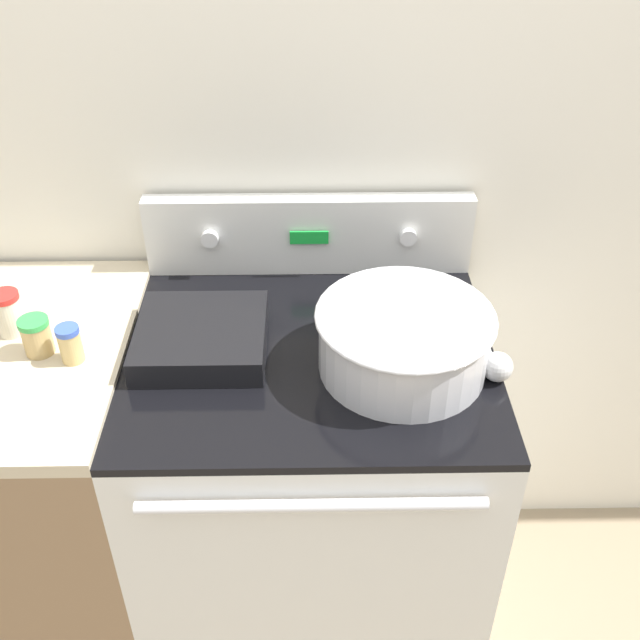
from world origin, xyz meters
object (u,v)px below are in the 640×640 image
object	(u,v)px
spice_jar_green_cap	(37,336)
spice_jar_red_cap	(9,313)
spice_jar_blue_cap	(71,344)
mixing_bowl	(404,337)
ladle	(495,361)
casserole_dish	(202,336)

from	to	relation	value
spice_jar_green_cap	spice_jar_red_cap	bearing A→B (deg)	137.98
spice_jar_blue_cap	mixing_bowl	bearing A→B (deg)	-1.65
ladle	spice_jar_red_cap	distance (m)	1.01
mixing_bowl	spice_jar_green_cap	xyz separation A→B (m)	(-0.74, 0.05, -0.02)
casserole_dish	ladle	xyz separation A→B (m)	(0.60, -0.08, -0.01)
mixing_bowl	casserole_dish	distance (m)	0.42
ladle	spice_jar_green_cap	xyz separation A→B (m)	(-0.93, 0.06, 0.03)
casserole_dish	spice_jar_red_cap	size ratio (longest dim) A/B	2.74
ladle	spice_jar_green_cap	size ratio (longest dim) A/B	3.52
ladle	spice_jar_blue_cap	xyz separation A→B (m)	(-0.85, 0.04, 0.03)
spice_jar_green_cap	spice_jar_red_cap	size ratio (longest dim) A/B	0.84
mixing_bowl	casserole_dish	world-z (taller)	mixing_bowl
casserole_dish	ladle	distance (m)	0.60
spice_jar_green_cap	casserole_dish	bearing A→B (deg)	3.69
mixing_bowl	spice_jar_green_cap	world-z (taller)	mixing_bowl
mixing_bowl	casserole_dish	bearing A→B (deg)	170.64
mixing_bowl	casserole_dish	size ratio (longest dim) A/B	1.33
casserole_dish	spice_jar_green_cap	distance (m)	0.33
spice_jar_blue_cap	spice_jar_red_cap	xyz separation A→B (m)	(-0.15, 0.10, 0.01)
ladle	spice_jar_blue_cap	world-z (taller)	spice_jar_blue_cap
casserole_dish	spice_jar_blue_cap	world-z (taller)	spice_jar_blue_cap
casserole_dish	spice_jar_red_cap	distance (m)	0.41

